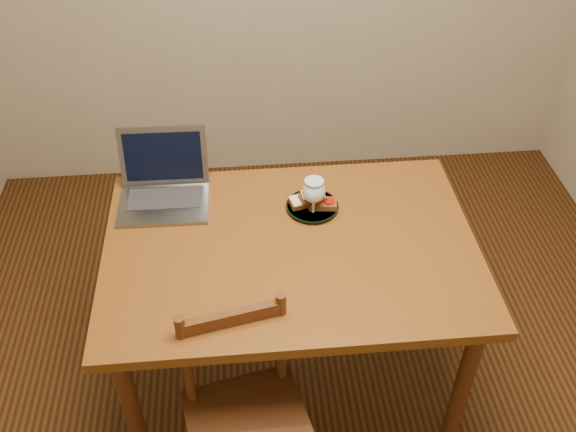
{
  "coord_description": "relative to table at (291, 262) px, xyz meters",
  "views": [
    {
      "loc": [
        -0.24,
        -1.49,
        2.28
      ],
      "look_at": [
        -0.09,
        0.21,
        0.8
      ],
      "focal_mm": 40.0,
      "sensor_mm": 36.0,
      "label": 1
    }
  ],
  "objects": [
    {
      "name": "floor",
      "position": [
        0.08,
        -0.12,
        -0.66
      ],
      "size": [
        3.2,
        3.2,
        0.02
      ],
      "primitive_type": "cube",
      "color": "black",
      "rests_on": "ground"
    },
    {
      "name": "table",
      "position": [
        0.0,
        0.0,
        0.0
      ],
      "size": [
        1.3,
        0.9,
        0.74
      ],
      "color": "#512F0D",
      "rests_on": "floor"
    },
    {
      "name": "chair",
      "position": [
        -0.19,
        -0.45,
        -0.21
      ],
      "size": [
        0.45,
        0.44,
        0.41
      ],
      "rotation": [
        0.0,
        0.0,
        0.2
      ],
      "color": "#43240E",
      "rests_on": "floor"
    },
    {
      "name": "plate",
      "position": [
        0.1,
        0.19,
        0.09
      ],
      "size": [
        0.19,
        0.19,
        0.02
      ],
      "primitive_type": "cylinder",
      "color": "black",
      "rests_on": "table"
    },
    {
      "name": "sandwich_cheese",
      "position": [
        0.07,
        0.2,
        0.12
      ],
      "size": [
        0.11,
        0.08,
        0.03
      ],
      "primitive_type": null,
      "rotation": [
        0.0,
        0.0,
        0.23
      ],
      "color": "#381E0C",
      "rests_on": "plate"
    },
    {
      "name": "sandwich_tomato",
      "position": [
        0.14,
        0.18,
        0.12
      ],
      "size": [
        0.11,
        0.07,
        0.03
      ],
      "primitive_type": null,
      "rotation": [
        0.0,
        0.0,
        -0.11
      ],
      "color": "#381E0C",
      "rests_on": "plate"
    },
    {
      "name": "sandwich_top",
      "position": [
        0.1,
        0.19,
        0.14
      ],
      "size": [
        0.1,
        0.08,
        0.03
      ],
      "primitive_type": null,
      "rotation": [
        0.0,
        0.0,
        0.24
      ],
      "color": "#381E0C",
      "rests_on": "plate"
    },
    {
      "name": "milk_glass",
      "position": [
        0.1,
        0.15,
        0.17
      ],
      "size": [
        0.08,
        0.08,
        0.16
      ],
      "primitive_type": null,
      "color": "white",
      "rests_on": "table"
    },
    {
      "name": "laptop",
      "position": [
        -0.45,
        0.32,
        0.15
      ],
      "size": [
        0.34,
        0.31,
        0.24
      ],
      "rotation": [
        0.0,
        0.0,
        -0.02
      ],
      "color": "slate",
      "rests_on": "table"
    }
  ]
}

